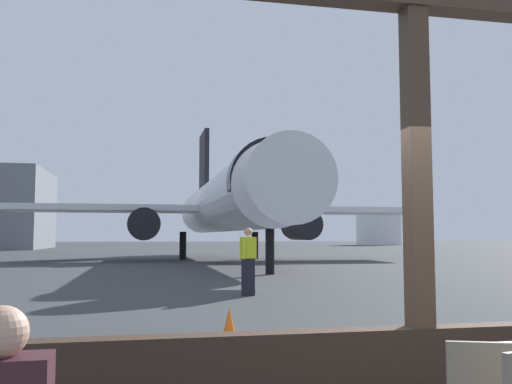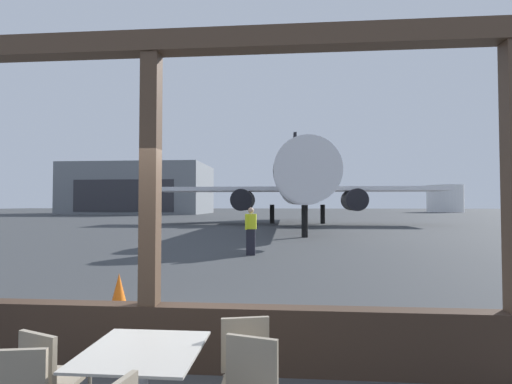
% 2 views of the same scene
% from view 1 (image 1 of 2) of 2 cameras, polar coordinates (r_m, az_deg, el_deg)
% --- Properties ---
extents(ground_plane, '(220.00, 220.00, 0.00)m').
position_cam_1_polar(ground_plane, '(44.65, -8.58, -6.48)').
color(ground_plane, '#383A3D').
extents(window_frame, '(8.21, 0.24, 3.86)m').
position_cam_1_polar(window_frame, '(5.17, 16.47, -6.67)').
color(window_frame, '#38281E').
rests_on(window_frame, ground).
extents(airplane, '(26.25, 30.20, 10.24)m').
position_cam_1_polar(airplane, '(33.54, -3.04, -1.18)').
color(airplane, silver).
rests_on(airplane, ground).
extents(ground_crew_worker, '(0.40, 0.47, 1.74)m').
position_cam_1_polar(ground_crew_worker, '(14.30, -0.82, -7.07)').
color(ground_crew_worker, black).
rests_on(ground_crew_worker, ground).
extents(traffic_cone, '(0.36, 0.36, 0.65)m').
position_cam_1_polar(traffic_cone, '(6.94, -2.78, -14.65)').
color(traffic_cone, orange).
rests_on(traffic_cone, ground).
extents(fuel_storage_tank, '(7.80, 7.80, 6.17)m').
position_cam_1_polar(fuel_storage_tank, '(97.90, 12.60, -3.55)').
color(fuel_storage_tank, white).
rests_on(fuel_storage_tank, ground).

